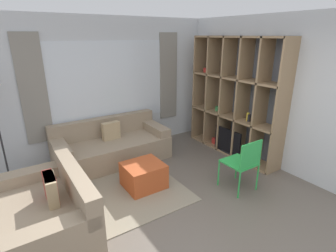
{
  "coord_description": "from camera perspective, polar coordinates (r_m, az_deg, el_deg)",
  "views": [
    {
      "loc": [
        -1.89,
        -1.88,
        2.35
      ],
      "look_at": [
        0.47,
        1.71,
        0.85
      ],
      "focal_mm": 28.0,
      "sensor_mm": 36.0,
      "label": 1
    }
  ],
  "objects": [
    {
      "name": "folding_chair",
      "position": [
        4.23,
        16.15,
        -7.28
      ],
      "size": [
        0.44,
        0.46,
        0.86
      ],
      "rotation": [
        0.0,
        0.0,
        3.14
      ],
      "color": "green",
      "rests_on": "ground_plane"
    },
    {
      "name": "ground_plane",
      "position": [
        3.55,
        9.59,
        -22.47
      ],
      "size": [
        16.0,
        16.0,
        0.0
      ],
      "primitive_type": "plane",
      "color": "#665B51"
    },
    {
      "name": "couch_main",
      "position": [
        5.22,
        -12.14,
        -4.45
      ],
      "size": [
        2.13,
        0.95,
        0.8
      ],
      "color": "gray",
      "rests_on": "ground_plane"
    },
    {
      "name": "shelving_unit",
      "position": [
        5.42,
        14.47,
        5.69
      ],
      "size": [
        0.41,
        2.16,
        2.33
      ],
      "color": "#515660",
      "rests_on": "ground_plane"
    },
    {
      "name": "wall_back",
      "position": [
        5.45,
        -12.61,
        8.3
      ],
      "size": [
        5.63,
        0.11,
        2.7
      ],
      "color": "silver",
      "rests_on": "ground_plane"
    },
    {
      "name": "wall_right",
      "position": [
        5.47,
        16.85,
        7.9
      ],
      "size": [
        0.07,
        4.31,
        2.7
      ],
      "primitive_type": "cube",
      "color": "silver",
      "rests_on": "ground_plane"
    },
    {
      "name": "couch_side",
      "position": [
        3.67,
        -24.3,
        -16.5
      ],
      "size": [
        0.95,
        1.59,
        0.8
      ],
      "rotation": [
        0.0,
        0.0,
        -1.57
      ],
      "color": "gray",
      "rests_on": "ground_plane"
    },
    {
      "name": "ottoman",
      "position": [
        4.32,
        -5.33,
        -10.67
      ],
      "size": [
        0.61,
        0.56,
        0.41
      ],
      "color": "#B74C23",
      "rests_on": "ground_plane"
    },
    {
      "name": "area_rug",
      "position": [
        4.37,
        -13.38,
        -13.79
      ],
      "size": [
        2.27,
        1.99,
        0.01
      ],
      "primitive_type": "cube",
      "color": "gray",
      "rests_on": "ground_plane"
    }
  ]
}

